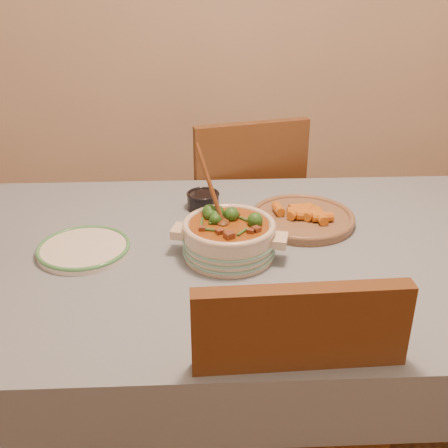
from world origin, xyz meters
The scene contains 7 objects.
floor centered at (0.00, 0.00, 0.00)m, with size 4.50×4.50×0.00m, color #4A2C15.
dining_table centered at (0.00, 0.00, 0.66)m, with size 1.68×1.08×0.76m.
stew_casserole centered at (-0.04, -0.03, 0.82)m, with size 0.33×0.30×0.30m.
white_plate centered at (-0.44, 0.01, 0.77)m, with size 0.26×0.26×0.02m.
condiment_bowl centered at (-0.10, 0.29, 0.79)m, with size 0.13×0.13×0.06m.
fried_plate centered at (0.20, 0.17, 0.78)m, with size 0.36×0.36×0.05m.
chair_far centered at (0.06, 0.72, 0.54)m, with size 0.54×0.54×0.95m.
Camera 1 is at (-0.11, -1.39, 1.53)m, focal length 45.00 mm.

